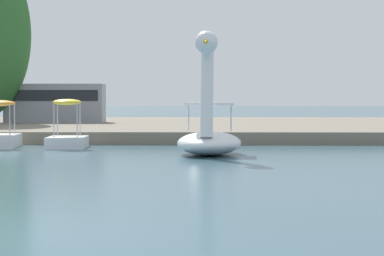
# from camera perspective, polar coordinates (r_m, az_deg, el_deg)

# --- Properties ---
(shore_bank_far) EXTENTS (119.18, 25.09, 0.44)m
(shore_bank_far) POSITION_cam_1_polar(r_m,az_deg,el_deg) (39.82, -2.52, 0.10)
(shore_bank_far) COLOR slate
(shore_bank_far) RESTS_ON ground_plane
(swan_boat) EXTENTS (2.00, 3.34, 3.42)m
(swan_boat) POSITION_cam_1_polar(r_m,az_deg,el_deg) (22.07, 1.25, -0.33)
(swan_boat) COLOR white
(swan_boat) RESTS_ON ground_plane
(pedal_boat_yellow) EXTENTS (1.34, 1.98, 1.60)m
(pedal_boat_yellow) POSITION_cam_1_polar(r_m,az_deg,el_deg) (25.79, -9.09, -0.48)
(pedal_boat_yellow) COLOR white
(pedal_boat_yellow) RESTS_ON ground_plane
(parked_van) EXTENTS (4.94, 2.10, 1.94)m
(parked_van) POSITION_cam_1_polar(r_m,az_deg,el_deg) (40.07, -9.92, 1.90)
(parked_van) COLOR gray
(parked_van) RESTS_ON shore_bank_far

